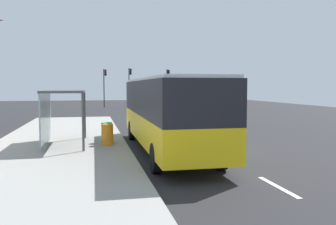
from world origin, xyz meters
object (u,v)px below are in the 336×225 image
(bus, at_px, (166,110))
(recycling_bin_green, at_px, (107,132))
(sedan_near, at_px, (148,102))
(traffic_light_near_side, at_px, (168,82))
(traffic_light_far_side, at_px, (105,82))
(white_van, at_px, (155,100))
(bus_shelter, at_px, (58,103))
(sedan_far, at_px, (138,100))
(traffic_light_median, at_px, (130,81))
(recycling_bin_orange, at_px, (107,134))

(bus, relative_size, recycling_bin_green, 11.61)
(sedan_near, bearing_deg, recycling_bin_green, -102.94)
(traffic_light_near_side, xyz_separation_m, traffic_light_far_side, (-8.60, 0.80, -0.01))
(bus, height_order, white_van, bus)
(bus, relative_size, bus_shelter, 2.76)
(sedan_far, bearing_deg, traffic_light_median, -109.93)
(traffic_light_near_side, xyz_separation_m, traffic_light_median, (-5.10, 1.60, 0.11))
(bus, bearing_deg, white_van, 80.97)
(traffic_light_far_side, bearing_deg, recycling_bin_orange, -91.92)
(sedan_near, bearing_deg, traffic_light_median, 112.63)
(traffic_light_far_side, bearing_deg, bus_shelter, -95.84)
(bus, bearing_deg, sedan_near, 82.47)
(recycling_bin_orange, relative_size, traffic_light_median, 0.18)
(white_van, height_order, recycling_bin_green, white_van)
(sedan_near, height_order, traffic_light_near_side, traffic_light_near_side)
(traffic_light_near_side, bearing_deg, traffic_light_far_side, 174.69)
(sedan_far, height_order, traffic_light_far_side, traffic_light_far_side)
(recycling_bin_orange, bearing_deg, recycling_bin_green, 90.00)
(recycling_bin_orange, relative_size, bus_shelter, 0.24)
(bus_shelter, bearing_deg, traffic_light_near_side, 69.33)
(traffic_light_near_side, height_order, bus_shelter, traffic_light_near_side)
(recycling_bin_orange, xyz_separation_m, traffic_light_median, (4.59, 33.58, 2.92))
(bus_shelter, bearing_deg, sedan_far, 77.22)
(recycling_bin_green, height_order, bus_shelter, bus_shelter)
(recycling_bin_orange, bearing_deg, sedan_near, 77.36)
(sedan_far, height_order, traffic_light_near_side, traffic_light_near_side)
(sedan_far, bearing_deg, recycling_bin_green, -99.67)
(bus, height_order, traffic_light_median, traffic_light_median)
(white_van, bearing_deg, bus_shelter, -110.66)
(traffic_light_near_side, bearing_deg, recycling_bin_orange, -106.87)
(traffic_light_far_side, bearing_deg, traffic_light_near_side, -5.31)
(sedan_far, distance_m, traffic_light_median, 6.24)
(white_van, relative_size, bus_shelter, 1.32)
(white_van, height_order, bus_shelter, bus_shelter)
(white_van, relative_size, sedan_far, 1.18)
(recycling_bin_orange, bearing_deg, bus, -29.07)
(white_van, relative_size, traffic_light_far_side, 1.01)
(sedan_near, bearing_deg, traffic_light_near_side, 42.99)
(traffic_light_far_side, distance_m, bus_shelter, 32.56)
(bus, distance_m, recycling_bin_green, 3.46)
(sedan_near, xyz_separation_m, recycling_bin_green, (-6.50, -28.30, -0.14))
(traffic_light_median, bearing_deg, white_van, -80.09)
(recycling_bin_green, bearing_deg, traffic_light_far_side, 88.04)
(bus, height_order, recycling_bin_green, bus)
(sedan_near, bearing_deg, sedan_far, 90.04)
(bus, relative_size, recycling_bin_orange, 11.61)
(white_van, height_order, traffic_light_far_side, traffic_light_far_side)
(sedan_near, bearing_deg, bus, -97.53)
(recycling_bin_orange, height_order, bus_shelter, bus_shelter)
(traffic_light_far_side, distance_m, traffic_light_median, 3.59)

